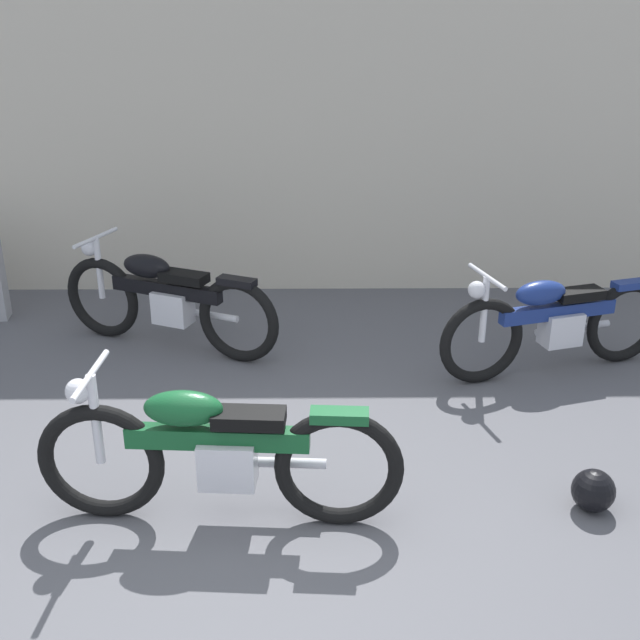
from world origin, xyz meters
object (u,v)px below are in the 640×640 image
object	(u,v)px
helmet	(593,491)
motorcycle_green	(215,452)
motorcycle_blue	(554,322)
motorcycle_black	(166,299)

from	to	relation	value
helmet	motorcycle_green	bearing A→B (deg)	-178.18
motorcycle_blue	motorcycle_black	world-z (taller)	motorcycle_black
motorcycle_black	motorcycle_green	distance (m)	2.56
helmet	motorcycle_blue	distance (m)	1.93
helmet	motorcycle_green	world-z (taller)	motorcycle_green
motorcycle_blue	motorcycle_black	distance (m)	3.28
motorcycle_green	motorcycle_blue	bearing A→B (deg)	-138.74
motorcycle_black	motorcycle_green	world-z (taller)	motorcycle_green
helmet	motorcycle_black	world-z (taller)	motorcycle_black
motorcycle_black	motorcycle_blue	bearing A→B (deg)	-165.88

